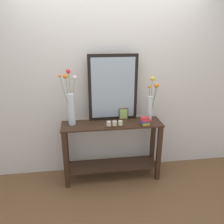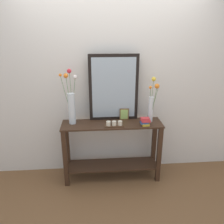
{
  "view_description": "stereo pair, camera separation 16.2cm",
  "coord_description": "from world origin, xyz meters",
  "px_view_note": "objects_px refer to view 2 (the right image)",
  "views": [
    {
      "loc": [
        -0.38,
        -2.7,
        1.98
      ],
      "look_at": [
        0.0,
        0.0,
        0.98
      ],
      "focal_mm": 36.47,
      "sensor_mm": 36.0,
      "label": 1
    },
    {
      "loc": [
        -0.22,
        -2.71,
        1.98
      ],
      "look_at": [
        0.0,
        0.0,
        0.98
      ],
      "focal_mm": 36.47,
      "sensor_mm": 36.0,
      "label": 2
    }
  ],
  "objects_px": {
    "candle_tray": "(114,124)",
    "mirror_leaning": "(114,88)",
    "picture_frame_small": "(124,114)",
    "book_stack": "(145,122)",
    "tall_vase_left": "(71,104)",
    "console_table": "(112,146)",
    "vase_right": "(152,103)"
  },
  "relations": [
    {
      "from": "tall_vase_left",
      "to": "picture_frame_small",
      "type": "bearing_deg",
      "value": 5.32
    },
    {
      "from": "picture_frame_small",
      "to": "mirror_leaning",
      "type": "bearing_deg",
      "value": 168.42
    },
    {
      "from": "console_table",
      "to": "mirror_leaning",
      "type": "relative_size",
      "value": 1.51
    },
    {
      "from": "console_table",
      "to": "candle_tray",
      "type": "distance_m",
      "value": 0.37
    },
    {
      "from": "candle_tray",
      "to": "vase_right",
      "type": "bearing_deg",
      "value": 13.79
    },
    {
      "from": "vase_right",
      "to": "book_stack",
      "type": "relative_size",
      "value": 4.53
    },
    {
      "from": "console_table",
      "to": "picture_frame_small",
      "type": "xyz_separation_m",
      "value": [
        0.17,
        0.12,
        0.41
      ]
    },
    {
      "from": "picture_frame_small",
      "to": "console_table",
      "type": "bearing_deg",
      "value": -146.33
    },
    {
      "from": "console_table",
      "to": "tall_vase_left",
      "type": "relative_size",
      "value": 1.9
    },
    {
      "from": "candle_tray",
      "to": "picture_frame_small",
      "type": "relative_size",
      "value": 1.55
    },
    {
      "from": "picture_frame_small",
      "to": "candle_tray",
      "type": "bearing_deg",
      "value": -126.32
    },
    {
      "from": "mirror_leaning",
      "to": "picture_frame_small",
      "type": "relative_size",
      "value": 5.52
    },
    {
      "from": "mirror_leaning",
      "to": "tall_vase_left",
      "type": "height_order",
      "value": "mirror_leaning"
    },
    {
      "from": "console_table",
      "to": "vase_right",
      "type": "bearing_deg",
      "value": 3.28
    },
    {
      "from": "picture_frame_small",
      "to": "book_stack",
      "type": "height_order",
      "value": "picture_frame_small"
    },
    {
      "from": "tall_vase_left",
      "to": "mirror_leaning",
      "type": "bearing_deg",
      "value": 9.61
    },
    {
      "from": "console_table",
      "to": "picture_frame_small",
      "type": "height_order",
      "value": "picture_frame_small"
    },
    {
      "from": "picture_frame_small",
      "to": "book_stack",
      "type": "relative_size",
      "value": 1.23
    },
    {
      "from": "vase_right",
      "to": "candle_tray",
      "type": "relative_size",
      "value": 2.37
    },
    {
      "from": "candle_tray",
      "to": "picture_frame_small",
      "type": "distance_m",
      "value": 0.26
    },
    {
      "from": "vase_right",
      "to": "book_stack",
      "type": "xyz_separation_m",
      "value": [
        -0.11,
        -0.13,
        -0.21
      ]
    },
    {
      "from": "tall_vase_left",
      "to": "book_stack",
      "type": "distance_m",
      "value": 0.96
    },
    {
      "from": "candle_tray",
      "to": "picture_frame_small",
      "type": "bearing_deg",
      "value": 53.68
    },
    {
      "from": "candle_tray",
      "to": "picture_frame_small",
      "type": "height_order",
      "value": "picture_frame_small"
    },
    {
      "from": "book_stack",
      "to": "picture_frame_small",
      "type": "bearing_deg",
      "value": 138.34
    },
    {
      "from": "console_table",
      "to": "book_stack",
      "type": "bearing_deg",
      "value": -13.32
    },
    {
      "from": "picture_frame_small",
      "to": "book_stack",
      "type": "bearing_deg",
      "value": -41.66
    },
    {
      "from": "mirror_leaning",
      "to": "picture_frame_small",
      "type": "bearing_deg",
      "value": -11.58
    },
    {
      "from": "mirror_leaning",
      "to": "book_stack",
      "type": "distance_m",
      "value": 0.59
    },
    {
      "from": "book_stack",
      "to": "mirror_leaning",
      "type": "bearing_deg",
      "value": 147.48
    },
    {
      "from": "candle_tray",
      "to": "mirror_leaning",
      "type": "bearing_deg",
      "value": 86.82
    },
    {
      "from": "mirror_leaning",
      "to": "vase_right",
      "type": "distance_m",
      "value": 0.53
    }
  ]
}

